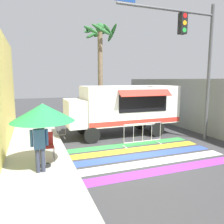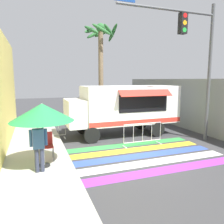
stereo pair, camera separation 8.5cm
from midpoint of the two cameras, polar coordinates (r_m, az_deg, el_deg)
ground_plane at (r=8.94m, az=7.50°, el=-11.18°), size 60.00×60.00×0.00m
sidewalk_left at (r=8.05m, az=-26.36°, el=-13.65°), size 4.40×16.00×0.16m
concrete_wall_right at (r=13.79m, az=20.18°, el=1.80°), size 0.20×16.00×3.04m
crosswalk_painted at (r=8.89m, az=7.68°, el=-11.27°), size 6.40×3.60×0.01m
food_truck at (r=11.72m, az=2.76°, el=1.59°), size 5.95×2.55×2.66m
traffic_signal_pole at (r=11.09m, az=20.86°, el=15.10°), size 5.00×0.29×6.45m
patio_umbrella at (r=7.27m, az=-17.48°, el=-0.13°), size 2.01×2.01×2.08m
folding_chair at (r=8.13m, az=-16.50°, el=-7.84°), size 0.46×0.46×0.98m
vendor_person at (r=7.05m, az=-18.28°, el=-7.82°), size 0.53×0.21×1.60m
barricade_front at (r=10.13m, az=8.24°, el=-5.83°), size 1.90×0.44×1.04m
barricade_side at (r=11.41m, az=-15.27°, el=-4.52°), size 1.40×0.44×1.04m
palm_tree at (r=15.36m, az=-2.85°, el=15.24°), size 2.25×2.24×6.72m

